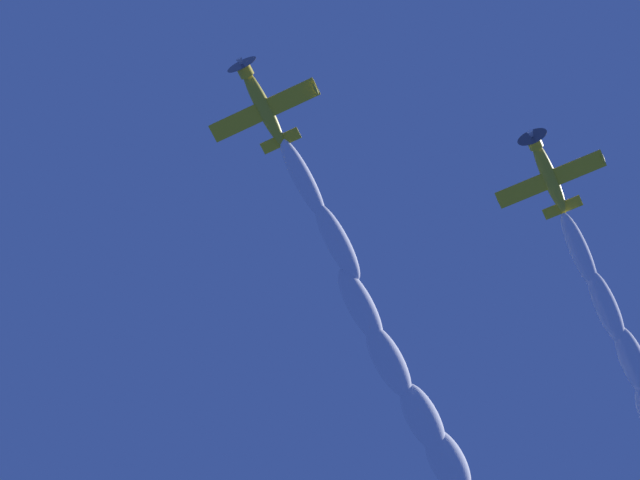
% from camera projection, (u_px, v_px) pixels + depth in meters
% --- Properties ---
extents(airplane_lead, '(6.95, 7.78, 2.24)m').
position_uv_depth(airplane_lead, '(262.00, 104.00, 91.56)').
color(airplane_lead, gold).
extents(airplane_left_wingman, '(6.90, 7.79, 2.12)m').
position_uv_depth(airplane_left_wingman, '(548.00, 173.00, 93.98)').
color(airplane_left_wingman, gold).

